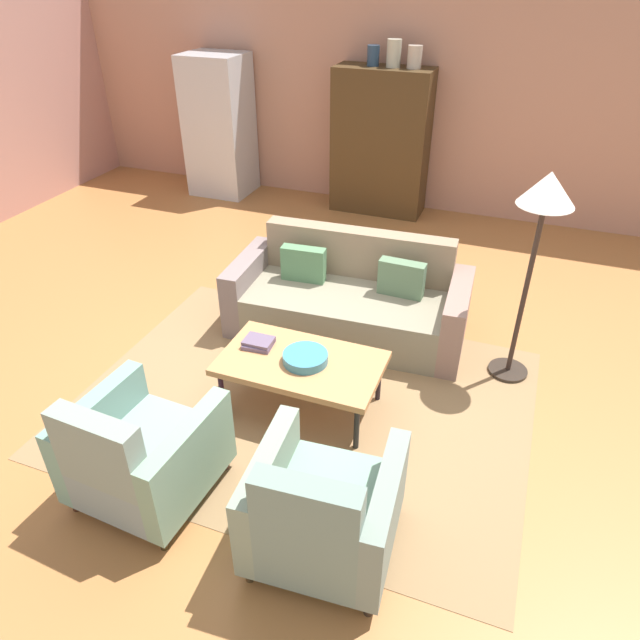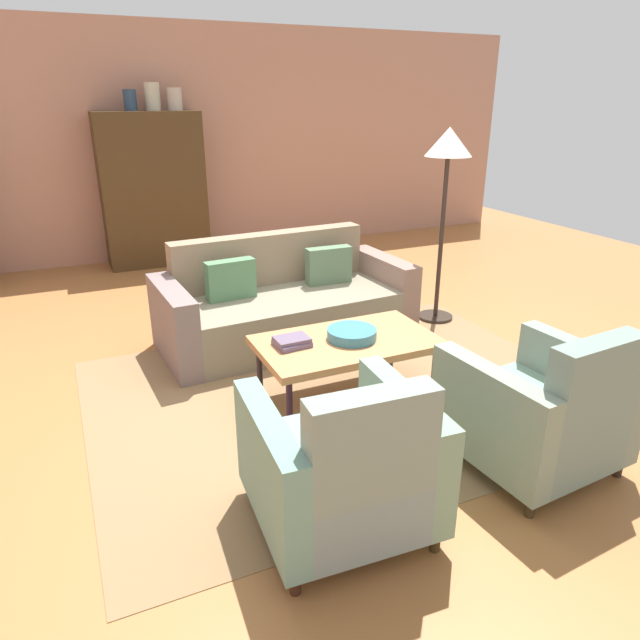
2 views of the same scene
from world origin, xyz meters
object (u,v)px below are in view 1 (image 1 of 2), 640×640
(vase_round, at_px, (394,53))
(cabinet, at_px, (381,143))
(vase_tall, at_px, (373,55))
(armchair_right, at_px, (322,515))
(couch, at_px, (350,300))
(armchair_left, at_px, (139,458))
(floor_lamp, at_px, (544,210))
(refrigerator, at_px, (219,126))
(vase_small, at_px, (415,57))
(fruit_bowl, at_px, (305,358))
(coffee_table, at_px, (301,364))
(book_stack, at_px, (259,343))

(vase_round, bearing_deg, cabinet, 177.29)
(vase_tall, bearing_deg, armchair_right, -75.86)
(couch, relative_size, armchair_right, 2.44)
(armchair_left, xyz_separation_m, cabinet, (0.04, 5.23, 0.56))
(vase_round, bearing_deg, floor_lamp, -57.92)
(armchair_left, distance_m, cabinet, 5.26)
(armchair_left, bearing_deg, refrigerator, 116.94)
(couch, bearing_deg, floor_lamp, 169.54)
(armchair_right, distance_m, vase_small, 5.52)
(armchair_left, bearing_deg, floor_lamp, 49.86)
(fruit_bowl, xyz_separation_m, refrigerator, (-2.87, 3.96, 0.46))
(refrigerator, bearing_deg, armchair_left, -66.48)
(couch, bearing_deg, armchair_left, 72.52)
(armchair_left, height_order, vase_round, vase_round)
(armchair_right, relative_size, refrigerator, 0.48)
(fruit_bowl, relative_size, floor_lamp, 0.19)
(armchair_left, xyz_separation_m, armchair_right, (1.21, 0.00, 0.00))
(armchair_left, bearing_deg, vase_round, 91.85)
(armchair_right, bearing_deg, vase_small, 94.74)
(fruit_bowl, distance_m, vase_tall, 4.37)
(coffee_table, distance_m, vase_small, 4.34)
(refrigerator, bearing_deg, fruit_bowl, -54.04)
(armchair_right, relative_size, floor_lamp, 0.51)
(cabinet, distance_m, vase_small, 1.08)
(fruit_bowl, relative_size, book_stack, 1.44)
(book_stack, xyz_separation_m, vase_round, (-0.09, 4.00, 1.49))
(refrigerator, relative_size, floor_lamp, 1.08)
(vase_small, height_order, floor_lamp, vase_small)
(vase_small, distance_m, floor_lamp, 3.52)
(fruit_bowl, bearing_deg, coffee_table, 180.00)
(book_stack, bearing_deg, armchair_left, -100.68)
(vase_round, relative_size, floor_lamp, 0.18)
(refrigerator, bearing_deg, vase_round, 2.41)
(book_stack, height_order, vase_small, vase_small)
(floor_lamp, bearing_deg, refrigerator, 145.41)
(vase_small, bearing_deg, vase_round, 180.00)
(armchair_right, xyz_separation_m, refrigerator, (-3.44, 5.12, 0.58))
(coffee_table, bearing_deg, floor_lamp, 34.49)
(book_stack, relative_size, refrigerator, 0.12)
(cabinet, height_order, floor_lamp, cabinet)
(armchair_right, height_order, refrigerator, refrigerator)
(armchair_right, height_order, fruit_bowl, armchair_right)
(floor_lamp, bearing_deg, coffee_table, -145.51)
(couch, height_order, coffee_table, couch)
(armchair_right, distance_m, fruit_bowl, 1.30)
(couch, distance_m, armchair_left, 2.43)
(armchair_left, height_order, book_stack, armchair_left)
(vase_tall, bearing_deg, floor_lamp, -54.68)
(coffee_table, relative_size, armchair_left, 1.36)
(fruit_bowl, bearing_deg, refrigerator, 125.96)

